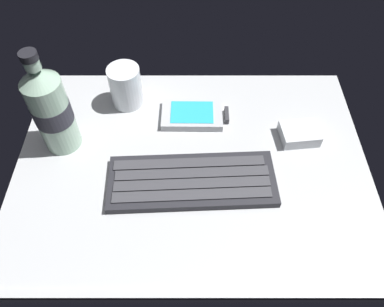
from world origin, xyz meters
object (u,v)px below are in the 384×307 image
(keyboard, at_px, (190,181))
(charger_block, at_px, (299,133))
(water_bottle, at_px, (51,109))
(juice_cup, at_px, (126,88))
(handheld_device, at_px, (195,115))

(keyboard, height_order, charger_block, charger_block)
(water_bottle, relative_size, charger_block, 2.97)
(keyboard, height_order, water_bottle, water_bottle)
(juice_cup, height_order, charger_block, juice_cup)
(keyboard, bearing_deg, charger_block, 26.70)
(juice_cup, xyz_separation_m, charger_block, (0.34, -0.10, -0.03))
(handheld_device, bearing_deg, charger_block, -15.29)
(juice_cup, bearing_deg, handheld_device, -17.51)
(handheld_device, bearing_deg, water_bottle, -165.48)
(handheld_device, bearing_deg, keyboard, -93.69)
(water_bottle, height_order, charger_block, water_bottle)
(keyboard, relative_size, water_bottle, 1.42)
(charger_block, bearing_deg, handheld_device, 164.71)
(handheld_device, distance_m, water_bottle, 0.27)
(handheld_device, height_order, juice_cup, juice_cup)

